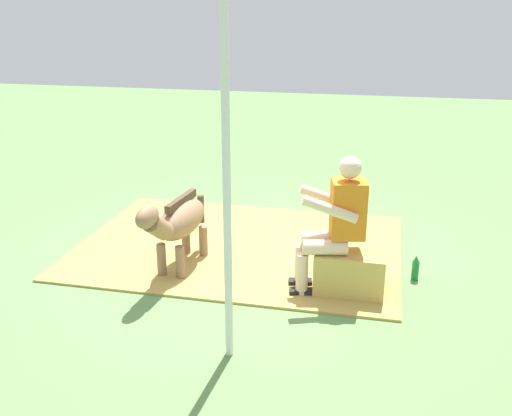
% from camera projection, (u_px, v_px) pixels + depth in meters
% --- Properties ---
extents(ground_plane, '(24.00, 24.00, 0.00)m').
position_uv_depth(ground_plane, '(239.00, 258.00, 6.19)').
color(ground_plane, '#608C4C').
extents(hay_patch, '(3.46, 2.57, 0.02)m').
position_uv_depth(hay_patch, '(240.00, 246.00, 6.47)').
color(hay_patch, tan).
rests_on(hay_patch, ground).
extents(hay_bale, '(0.63, 0.46, 0.41)m').
position_uv_depth(hay_bale, '(350.00, 271.00, 5.41)').
color(hay_bale, tan).
rests_on(hay_bale, ground).
extents(person_seated, '(0.71, 0.50, 1.29)m').
position_uv_depth(person_seated, '(335.00, 221.00, 5.26)').
color(person_seated, beige).
rests_on(person_seated, ground).
extents(pony_standing, '(0.40, 1.35, 0.87)m').
position_uv_depth(pony_standing, '(178.00, 222.00, 5.74)').
color(pony_standing, '#8C6B4C').
rests_on(pony_standing, ground).
extents(soda_bottle, '(0.07, 0.07, 0.25)m').
position_uv_depth(soda_bottle, '(415.00, 268.00, 5.67)').
color(soda_bottle, '#197233').
rests_on(soda_bottle, ground).
extents(tent_pole_left, '(0.06, 0.06, 2.57)m').
position_uv_depth(tent_pole_left, '(227.00, 194.00, 4.08)').
color(tent_pole_left, silver).
rests_on(tent_pole_left, ground).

